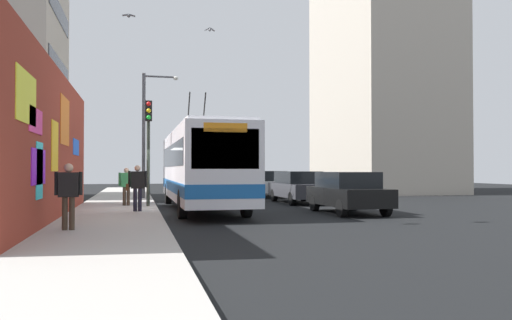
{
  "coord_description": "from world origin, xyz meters",
  "views": [
    {
      "loc": [
        -20.64,
        0.85,
        1.68
      ],
      "look_at": [
        -0.82,
        -3.84,
        2.05
      ],
      "focal_mm": 35.66,
      "sensor_mm": 36.0,
      "label": 1
    }
  ],
  "objects_px": {
    "pedestrian_at_curb": "(137,184)",
    "street_lamp": "(148,126)",
    "city_bus": "(201,165)",
    "parked_car_dark_gray": "(298,186)",
    "parked_car_black": "(348,192)",
    "traffic_light": "(148,135)",
    "pedestrian_midblock": "(126,184)",
    "parked_car_champagne": "(248,181)",
    "pedestrian_near_wall": "(69,191)",
    "parked_car_white": "(268,183)"
  },
  "relations": [
    {
      "from": "city_bus",
      "to": "parked_car_black",
      "type": "bearing_deg",
      "value": -121.8
    },
    {
      "from": "city_bus",
      "to": "parked_car_white",
      "type": "relative_size",
      "value": 2.77
    },
    {
      "from": "city_bus",
      "to": "parked_car_champagne",
      "type": "relative_size",
      "value": 2.51
    },
    {
      "from": "parked_car_champagne",
      "to": "pedestrian_midblock",
      "type": "xyz_separation_m",
      "value": [
        -13.62,
        8.24,
        0.24
      ]
    },
    {
      "from": "city_bus",
      "to": "parked_car_champagne",
      "type": "xyz_separation_m",
      "value": [
        14.58,
        -5.2,
        -1.01
      ]
    },
    {
      "from": "pedestrian_near_wall",
      "to": "traffic_light",
      "type": "relative_size",
      "value": 0.38
    },
    {
      "from": "city_bus",
      "to": "pedestrian_midblock",
      "type": "relative_size",
      "value": 7.6
    },
    {
      "from": "city_bus",
      "to": "parked_car_champagne",
      "type": "distance_m",
      "value": 15.51
    },
    {
      "from": "parked_car_black",
      "to": "parked_car_dark_gray",
      "type": "bearing_deg",
      "value": -0.0
    },
    {
      "from": "parked_car_dark_gray",
      "to": "street_lamp",
      "type": "relative_size",
      "value": 0.72
    },
    {
      "from": "city_bus",
      "to": "parked_car_black",
      "type": "distance_m",
      "value": 6.2
    },
    {
      "from": "traffic_light",
      "to": "parked_car_champagne",
      "type": "bearing_deg",
      "value": -27.15
    },
    {
      "from": "parked_car_black",
      "to": "traffic_light",
      "type": "height_order",
      "value": "traffic_light"
    },
    {
      "from": "city_bus",
      "to": "parked_car_dark_gray",
      "type": "bearing_deg",
      "value": -61.19
    },
    {
      "from": "parked_car_champagne",
      "to": "pedestrian_at_curb",
      "type": "height_order",
      "value": "pedestrian_at_curb"
    },
    {
      "from": "city_bus",
      "to": "parked_car_white",
      "type": "xyz_separation_m",
      "value": [
        8.67,
        -5.2,
        -1.01
      ]
    },
    {
      "from": "parked_car_champagne",
      "to": "street_lamp",
      "type": "height_order",
      "value": "street_lamp"
    },
    {
      "from": "traffic_light",
      "to": "city_bus",
      "type": "bearing_deg",
      "value": -96.67
    },
    {
      "from": "parked_car_black",
      "to": "parked_car_dark_gray",
      "type": "height_order",
      "value": "same"
    },
    {
      "from": "parked_car_white",
      "to": "traffic_light",
      "type": "distance_m",
      "value": 11.4
    },
    {
      "from": "pedestrian_midblock",
      "to": "parked_car_black",
      "type": "bearing_deg",
      "value": -116.95
    },
    {
      "from": "parked_car_dark_gray",
      "to": "pedestrian_midblock",
      "type": "relative_size",
      "value": 3.01
    },
    {
      "from": "parked_car_black",
      "to": "parked_car_dark_gray",
      "type": "distance_m",
      "value": 6.08
    },
    {
      "from": "city_bus",
      "to": "parked_car_black",
      "type": "xyz_separation_m",
      "value": [
        -3.22,
        -5.2,
        -1.01
      ]
    },
    {
      "from": "parked_car_champagne",
      "to": "pedestrian_midblock",
      "type": "height_order",
      "value": "pedestrian_midblock"
    },
    {
      "from": "parked_car_black",
      "to": "traffic_light",
      "type": "relative_size",
      "value": 0.96
    },
    {
      "from": "parked_car_white",
      "to": "street_lamp",
      "type": "height_order",
      "value": "street_lamp"
    },
    {
      "from": "parked_car_dark_gray",
      "to": "parked_car_champagne",
      "type": "xyz_separation_m",
      "value": [
        11.72,
        -0.0,
        0.0
      ]
    },
    {
      "from": "parked_car_black",
      "to": "pedestrian_midblock",
      "type": "xyz_separation_m",
      "value": [
        4.19,
        8.24,
        0.24
      ]
    },
    {
      "from": "pedestrian_at_curb",
      "to": "parked_car_champagne",
      "type": "bearing_deg",
      "value": -24.92
    },
    {
      "from": "city_bus",
      "to": "parked_car_dark_gray",
      "type": "distance_m",
      "value": 6.02
    },
    {
      "from": "pedestrian_at_curb",
      "to": "street_lamp",
      "type": "bearing_deg",
      "value": -3.68
    },
    {
      "from": "parked_car_white",
      "to": "parked_car_dark_gray",
      "type": "bearing_deg",
      "value": 180.0
    },
    {
      "from": "parked_car_black",
      "to": "parked_car_champagne",
      "type": "distance_m",
      "value": 17.81
    },
    {
      "from": "parked_car_dark_gray",
      "to": "street_lamp",
      "type": "height_order",
      "value": "street_lamp"
    },
    {
      "from": "parked_car_black",
      "to": "street_lamp",
      "type": "distance_m",
      "value": 12.58
    },
    {
      "from": "parked_car_black",
      "to": "pedestrian_at_curb",
      "type": "bearing_deg",
      "value": 82.55
    },
    {
      "from": "pedestrian_near_wall",
      "to": "parked_car_dark_gray",
      "type": "bearing_deg",
      "value": -42.09
    },
    {
      "from": "parked_car_black",
      "to": "traffic_light",
      "type": "xyz_separation_m",
      "value": [
        3.47,
        7.35,
        2.26
      ]
    },
    {
      "from": "city_bus",
      "to": "parked_car_white",
      "type": "distance_m",
      "value": 10.16
    },
    {
      "from": "pedestrian_near_wall",
      "to": "parked_car_white",
      "type": "bearing_deg",
      "value": -30.19
    },
    {
      "from": "pedestrian_at_curb",
      "to": "traffic_light",
      "type": "xyz_separation_m",
      "value": [
        2.45,
        -0.45,
        1.96
      ]
    },
    {
      "from": "parked_car_black",
      "to": "pedestrian_at_curb",
      "type": "distance_m",
      "value": 7.87
    },
    {
      "from": "traffic_light",
      "to": "parked_car_dark_gray",
      "type": "bearing_deg",
      "value": -70.46
    },
    {
      "from": "city_bus",
      "to": "pedestrian_midblock",
      "type": "bearing_deg",
      "value": 72.37
    },
    {
      "from": "parked_car_champagne",
      "to": "pedestrian_at_curb",
      "type": "xyz_separation_m",
      "value": [
        -16.79,
        7.8,
        0.3
      ]
    },
    {
      "from": "parked_car_champagne",
      "to": "traffic_light",
      "type": "xyz_separation_m",
      "value": [
        -14.33,
        7.35,
        2.26
      ]
    },
    {
      "from": "street_lamp",
      "to": "traffic_light",
      "type": "bearing_deg",
      "value": 178.95
    },
    {
      "from": "pedestrian_at_curb",
      "to": "city_bus",
      "type": "bearing_deg",
      "value": -49.7
    },
    {
      "from": "parked_car_dark_gray",
      "to": "traffic_light",
      "type": "xyz_separation_m",
      "value": [
        -2.61,
        7.35,
        2.26
      ]
    }
  ]
}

